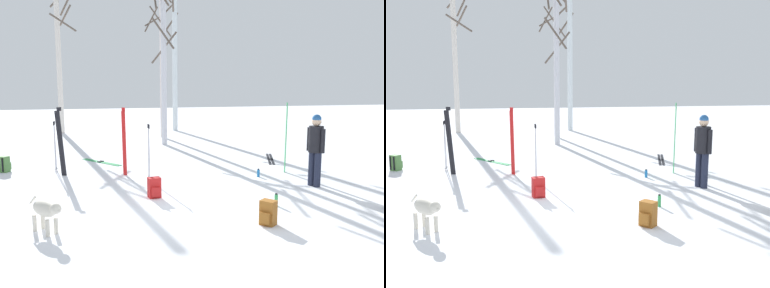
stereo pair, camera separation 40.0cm
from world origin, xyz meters
TOP-DOWN VIEW (x-y plane):
  - ground_plane at (0.00, 0.00)m, footprint 60.00×60.00m
  - person_1 at (3.31, 1.40)m, footprint 0.34×0.50m
  - dog at (-2.57, -0.47)m, footprint 0.59×0.73m
  - ski_pair_planted_0 at (-2.66, 3.85)m, footprint 0.24×0.06m
  - ski_pair_planted_1 at (-1.03, 3.57)m, footprint 0.11×0.13m
  - ski_pair_planted_2 at (3.26, 2.91)m, footprint 0.09×0.25m
  - ski_pair_lying_0 at (3.65, 4.82)m, footprint 0.76×1.76m
  - ski_pair_lying_1 at (-1.63, 5.46)m, footprint 1.18×1.42m
  - ski_poles_0 at (-2.86, 4.44)m, footprint 0.07×0.27m
  - ski_poles_1 at (-0.47, 2.79)m, footprint 0.07×0.26m
  - backpack_0 at (1.16, -0.90)m, footprint 0.35×0.34m
  - backpack_1 at (-0.55, 1.24)m, footprint 0.29×0.31m
  - backpack_2 at (-4.24, 4.67)m, footprint 0.34×0.34m
  - water_bottle_0 at (2.37, 2.60)m, footprint 0.07×0.07m
  - water_bottle_1 at (1.77, 0.12)m, footprint 0.07×0.07m
  - birch_tree_2 at (-3.36, 13.15)m, footprint 1.24×1.59m
  - birch_tree_3 at (0.82, 8.56)m, footprint 1.26×1.27m
  - birch_tree_4 at (1.03, 10.69)m, footprint 1.48×1.60m
  - birch_tree_5 at (2.08, 13.05)m, footprint 1.29×1.31m

SIDE VIEW (x-z plane):
  - ground_plane at x=0.00m, z-range 0.00..0.00m
  - ski_pair_lying_0 at x=3.65m, z-range -0.01..0.03m
  - ski_pair_lying_1 at x=-1.63m, z-range -0.01..0.03m
  - water_bottle_0 at x=2.37m, z-range -0.01..0.21m
  - water_bottle_1 at x=1.77m, z-range -0.01..0.25m
  - backpack_0 at x=1.16m, z-range -0.01..0.43m
  - backpack_1 at x=-0.55m, z-range -0.01..0.43m
  - backpack_2 at x=-4.24m, z-range -0.01..0.43m
  - dog at x=-2.57m, z-range 0.10..0.67m
  - ski_poles_0 at x=-2.86m, z-range 0.05..1.44m
  - ski_poles_1 at x=-0.47m, z-range 0.05..1.48m
  - ski_pair_planted_1 at x=-1.03m, z-range -0.01..1.79m
  - ski_pair_planted_0 at x=-2.66m, z-range -0.01..1.81m
  - ski_pair_planted_2 at x=3.26m, z-range -0.01..1.91m
  - person_1 at x=3.31m, z-range 0.12..1.84m
  - birch_tree_3 at x=0.82m, z-range -0.13..6.27m
  - birch_tree_4 at x=1.03m, z-range 0.18..7.79m
  - birch_tree_2 at x=-3.36m, z-range 0.13..8.04m
  - birch_tree_5 at x=2.08m, z-range 0.06..8.14m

